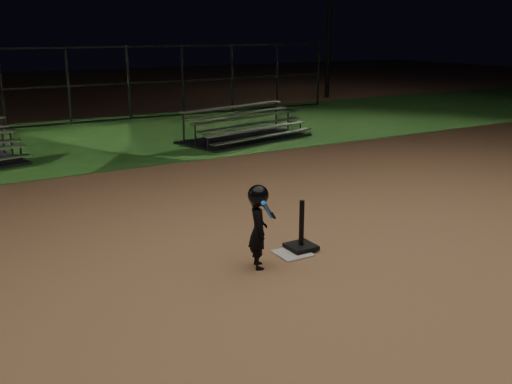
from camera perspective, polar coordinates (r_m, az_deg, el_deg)
name	(u,v)px	position (r m, az deg, el deg)	size (l,w,h in m)	color
ground	(292,254)	(7.89, 3.70, -6.28)	(80.00, 80.00, 0.00)	#A7734B
grass_strip	(97,139)	(16.82, -15.77, 5.18)	(60.00, 8.00, 0.01)	#275C1D
home_plate	(292,253)	(7.89, 3.70, -6.19)	(0.45, 0.45, 0.02)	beige
batting_tee	(301,240)	(7.98, 4.58, -4.87)	(0.38, 0.38, 0.71)	black
child_batter	(258,224)	(7.26, 0.24, -3.26)	(0.46, 0.55, 1.11)	black
bleacher_right	(246,133)	(16.05, -1.02, 5.94)	(4.00, 2.59, 0.90)	silver
backstop_fence	(68,86)	(19.55, -18.39, 10.10)	(20.08, 0.08, 2.50)	#38383D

